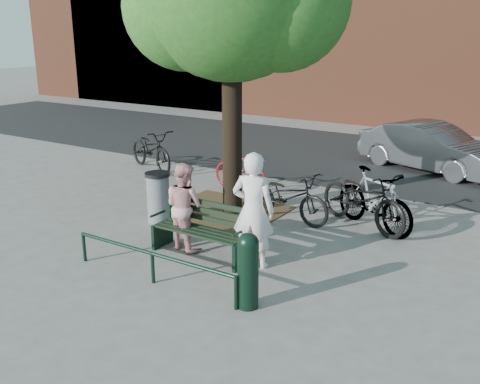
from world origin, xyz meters
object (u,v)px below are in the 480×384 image
Objects in this scene: bollard at (248,268)px; litter_bin at (158,197)px; park_bench at (203,228)px; parked_car at (431,147)px; person_right at (185,206)px; bicycle_c at (287,196)px; person_left at (253,210)px.

litter_bin is (-3.33, 1.99, -0.07)m from bollard.
park_bench is at bearing 144.77° from bollard.
park_bench is at bearing -173.04° from parked_car.
bollard is 3.89m from litter_bin.
person_right is at bearing -176.12° from parked_car.
litter_bin is (-1.73, 0.86, 0.03)m from park_bench.
bicycle_c is (2.13, 1.43, -0.01)m from litter_bin.
person_left is (0.95, 0.07, 0.47)m from park_bench.
person_left is at bearing -16.43° from litter_bin.
bollard is at bearing 162.61° from person_right.
parked_car is (0.20, 9.08, 0.07)m from bollard.
bollard is 0.57× the size of bicycle_c.
person_right is at bearing 149.45° from bollard.
parked_car is at bearing -7.32° from bicycle_c.
person_left reaches higher than litter_bin.
park_bench is 1.13× the size of person_right.
person_right is at bearing 165.99° from bicycle_c.
person_right is at bearing -13.58° from person_left.
person_right reaches higher than bicycle_c.
person_left is 2.83m from litter_bin.
person_right reaches higher than park_bench.
person_right is 0.80× the size of bicycle_c.
litter_bin is at bearing 153.56° from park_bench.
bollard is (2.03, -1.20, -0.18)m from person_right.
bollard is at bearing -161.55° from parked_car.
park_bench is 0.53m from person_right.
person_left is 1.88× the size of litter_bin.
parked_car is at bearing 77.27° from park_bench.
litter_bin is 7.92m from parked_car.
bicycle_c is (-1.20, 3.42, -0.08)m from bollard.
bollard is 0.28× the size of parked_car.
park_bench is 1.06m from person_left.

